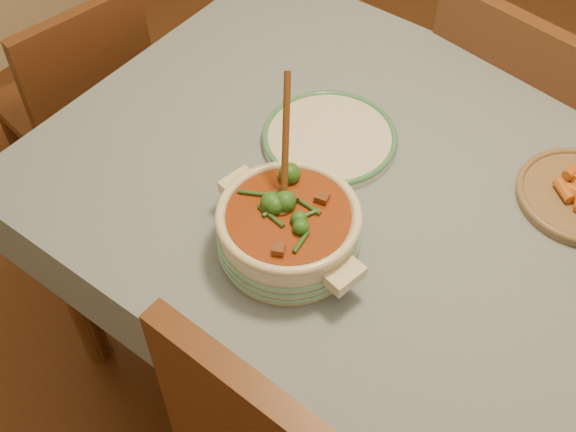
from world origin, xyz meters
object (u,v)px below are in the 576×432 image
object	(u,v)px
stew_casserole	(289,227)
chair_far	(508,118)
dining_table	(423,239)
white_plate	(330,138)
chair_left	(83,101)

from	to	relation	value
stew_casserole	chair_far	size ratio (longest dim) A/B	0.39
dining_table	chair_far	world-z (taller)	chair_far
white_plate	dining_table	bearing A→B (deg)	-8.84
white_plate	chair_left	bearing A→B (deg)	-176.88
dining_table	chair_left	bearing A→B (deg)	-179.89
dining_table	white_plate	world-z (taller)	white_plate
dining_table	chair_far	size ratio (longest dim) A/B	1.85
chair_far	dining_table	bearing A→B (deg)	104.52
stew_casserole	white_plate	distance (m)	0.32
chair_far	chair_left	xyz separation A→B (m)	(-1.05, -0.63, -0.05)
white_plate	stew_casserole	bearing A→B (deg)	-70.15
white_plate	chair_left	distance (m)	0.89
stew_casserole	chair_left	distance (m)	1.04
stew_casserole	white_plate	bearing A→B (deg)	109.85
chair_far	chair_left	world-z (taller)	chair_far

